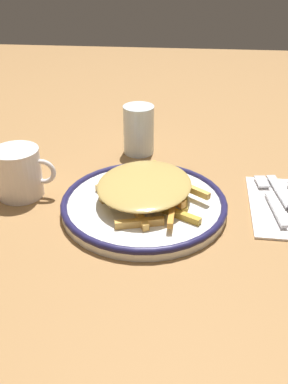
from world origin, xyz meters
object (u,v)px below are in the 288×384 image
Objects in this scene: water_glass at (139,130)px; fries_heap at (145,187)px; plate at (144,204)px; fork at (271,199)px; napkin at (288,206)px; coffee_mug at (19,173)px.

fries_heap is at bearing -81.23° from water_glass.
fork is at bearing 10.94° from plate.
napkin is at bearing 7.08° from plate.
water_glass is at bearing 98.40° from plate.
fork is (0.23, 0.04, -0.03)m from fries_heap.
water_glass reaches higher than napkin.
fork is 1.55× the size of coffee_mug.
coffee_mug is (-0.20, -0.21, -0.01)m from water_glass.
water_glass is (-0.26, 0.20, 0.04)m from fork.
fries_heap is 2.13× the size of coffee_mug.
napkin is 1.81× the size of coffee_mug.
fork is at bearing 9.30° from fries_heap.
napkin is at bearing -35.41° from water_glass.
water_glass is 0.29m from coffee_mug.
fries_heap is 0.24m from water_glass.
coffee_mug reaches higher than plate.
coffee_mug is (-0.24, 0.03, 0.03)m from plate.
plate is 0.25m from water_glass.
fork is 0.47m from coffee_mug.
plate is 2.73× the size of water_glass.
plate is 1.43× the size of napkin.
water_glass is at bearing 46.27° from coffee_mug.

